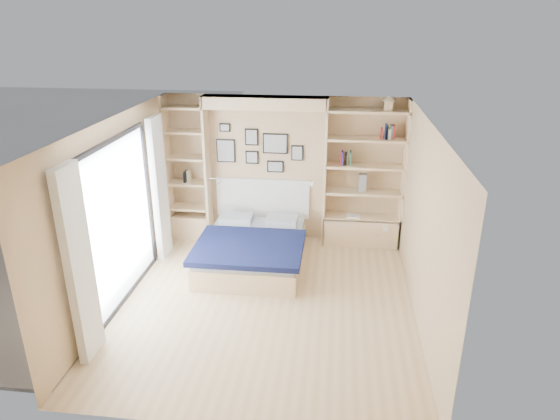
# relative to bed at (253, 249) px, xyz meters

# --- Properties ---
(ground) EXTENTS (4.50, 4.50, 0.00)m
(ground) POSITION_rel_bed_xyz_m (0.37, -1.13, -0.27)
(ground) COLOR #D3B081
(ground) RESTS_ON ground
(room_shell) EXTENTS (4.50, 4.50, 4.50)m
(room_shell) POSITION_rel_bed_xyz_m (-0.01, 0.39, 0.81)
(room_shell) COLOR tan
(room_shell) RESTS_ON ground
(bed) EXTENTS (1.63, 2.12, 1.07)m
(bed) POSITION_rel_bed_xyz_m (0.00, 0.00, 0.00)
(bed) COLOR beige
(bed) RESTS_ON ground
(photo_gallery) EXTENTS (1.48, 0.02, 0.82)m
(photo_gallery) POSITION_rel_bed_xyz_m (-0.08, 1.09, 1.34)
(photo_gallery) COLOR black
(photo_gallery) RESTS_ON ground
(reading_lamps) EXTENTS (1.92, 0.12, 0.15)m
(reading_lamps) POSITION_rel_bed_xyz_m (0.07, 0.87, 0.83)
(reading_lamps) COLOR silver
(reading_lamps) RESTS_ON ground
(shelf_decor) EXTENTS (3.48, 0.23, 2.03)m
(shelf_decor) POSITION_rel_bed_xyz_m (1.48, 0.94, 1.43)
(shelf_decor) COLOR #A51E1E
(shelf_decor) RESTS_ON ground
(deck) EXTENTS (3.20, 4.00, 0.05)m
(deck) POSITION_rel_bed_xyz_m (-3.23, -1.13, -0.27)
(deck) COLOR brown
(deck) RESTS_ON ground
(deck_chair) EXTENTS (0.51, 0.80, 0.77)m
(deck_chair) POSITION_rel_bed_xyz_m (-2.67, -0.21, 0.10)
(deck_chair) COLOR tan
(deck_chair) RESTS_ON ground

